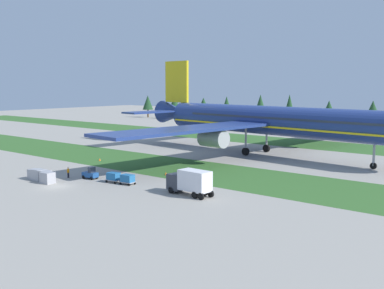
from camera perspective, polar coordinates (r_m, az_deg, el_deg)
ground_plane at (r=72.91m, az=-16.29°, el=-5.00°), size 400.00×400.00×0.00m
grass_strip_near at (r=88.25m, az=-3.38°, el=-2.59°), size 320.00×17.74×0.01m
grass_strip_far at (r=126.85m, az=11.35°, el=0.31°), size 320.00×17.74×0.01m
airliner at (r=102.16m, az=8.85°, el=2.97°), size 67.43×82.93×21.17m
baggage_tug at (r=77.49m, az=-12.31°, el=-3.53°), size 2.72×1.57×1.97m
cargo_dolly_lead at (r=74.01m, az=-9.58°, el=-3.89°), size 2.35×1.73×1.55m
cargo_dolly_second at (r=72.10m, az=-7.89°, el=-4.16°), size 2.35×1.73×1.55m
catering_truck at (r=64.51m, az=-0.26°, el=-4.52°), size 7.07×2.67×3.58m
ground_crew_marshaller at (r=69.89m, az=-1.37°, el=-4.44°), size 0.37×0.47×1.74m
ground_crew_loader at (r=79.29m, az=-14.90°, el=-3.27°), size 0.36×0.53×1.74m
uld_container_0 at (r=79.68m, az=-18.66°, el=-3.46°), size 2.06×1.68×1.62m
uld_container_1 at (r=75.75m, az=-17.25°, el=-3.90°), size 2.08×1.70×1.75m
uld_container_2 at (r=78.55m, az=-18.24°, el=-3.54°), size 2.08×1.70×1.77m
uld_container_3 at (r=77.56m, az=-17.64°, el=-3.67°), size 2.07×1.68×1.73m
taxiway_marker_0 at (r=79.18m, az=-3.22°, el=-3.56°), size 0.44×0.44×0.49m
taxiway_marker_1 at (r=95.49m, az=-11.23°, el=-1.81°), size 0.44×0.44×0.50m
distant_tree_line at (r=164.24m, az=21.43°, el=3.93°), size 195.42×8.69×12.09m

